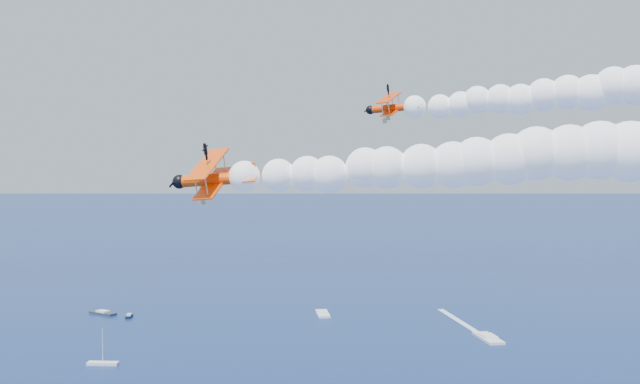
# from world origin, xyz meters

# --- Properties ---
(biplane_lead) EXTENTS (7.93, 9.38, 7.05)m
(biplane_lead) POSITION_xyz_m (2.27, 39.78, 59.16)
(biplane_lead) COLOR #E63904
(biplane_trail) EXTENTS (9.37, 11.15, 8.51)m
(biplane_trail) POSITION_xyz_m (-8.21, 4.71, 51.15)
(biplane_trail) COLOR #FF4805
(smoke_trail_trail) EXTENTS (73.09, 21.10, 12.89)m
(smoke_trail_trail) POSITION_xyz_m (27.11, 8.28, 53.90)
(smoke_trail_trail) COLOR white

